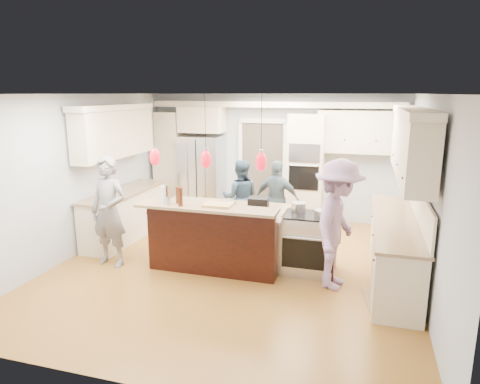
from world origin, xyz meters
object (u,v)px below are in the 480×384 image
object	(u,v)px
person_bar_end	(109,212)
person_far_left	(240,198)
kitchen_island	(220,235)
island_range	(309,244)
refrigerator	(202,176)

from	to	relation	value
person_bar_end	person_far_left	size ratio (longest dim) A/B	1.20
kitchen_island	person_bar_end	distance (m)	1.80
island_range	kitchen_island	bearing A→B (deg)	-176.92
kitchen_island	person_far_left	bearing A→B (deg)	94.21
kitchen_island	island_range	xyz separation A→B (m)	(1.41, 0.08, -0.03)
kitchen_island	person_far_left	xyz separation A→B (m)	(-0.11, 1.53, 0.25)
refrigerator	person_far_left	xyz separation A→B (m)	(1.19, -1.04, -0.16)
island_range	person_bar_end	bearing A→B (deg)	-169.04
refrigerator	kitchen_island	xyz separation A→B (m)	(1.30, -2.57, -0.41)
island_range	person_far_left	bearing A→B (deg)	136.30
refrigerator	person_bar_end	distance (m)	3.11
refrigerator	island_range	world-z (taller)	refrigerator
kitchen_island	island_range	bearing A→B (deg)	3.08
refrigerator	island_range	size ratio (longest dim) A/B	1.96
person_bar_end	person_far_left	bearing A→B (deg)	59.40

